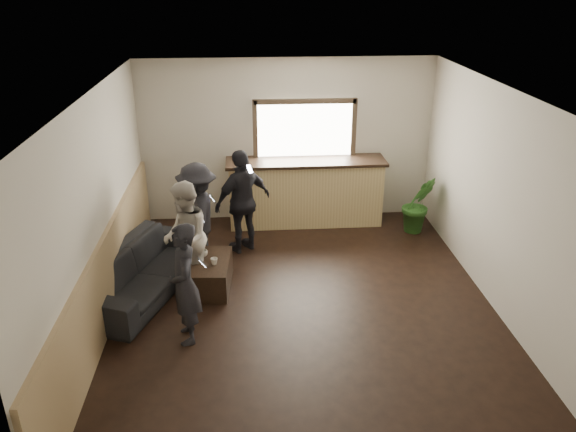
{
  "coord_description": "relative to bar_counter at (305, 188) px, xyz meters",
  "views": [
    {
      "loc": [
        -0.67,
        -6.32,
        4.09
      ],
      "look_at": [
        -0.17,
        0.4,
        1.13
      ],
      "focal_mm": 35.0,
      "sensor_mm": 36.0,
      "label": 1
    }
  ],
  "objects": [
    {
      "name": "bar_counter",
      "position": [
        0.0,
        0.0,
        0.0
      ],
      "size": [
        2.7,
        0.68,
        2.13
      ],
      "color": "tan",
      "rests_on": "ground"
    },
    {
      "name": "person_b",
      "position": [
        -1.85,
        -2.11,
        0.14
      ],
      "size": [
        0.71,
        0.84,
        1.55
      ],
      "rotation": [
        0.0,
        0.0,
        -1.4
      ],
      "color": "#B7AFA5",
      "rests_on": "ground"
    },
    {
      "name": "sofa",
      "position": [
        -2.44,
        -2.17,
        -0.31
      ],
      "size": [
        1.64,
        2.45,
        0.67
      ],
      "primitive_type": "imported",
      "rotation": [
        0.0,
        0.0,
        1.21
      ],
      "color": "black",
      "rests_on": "ground"
    },
    {
      "name": "person_c",
      "position": [
        -1.73,
        -1.38,
        0.15
      ],
      "size": [
        0.59,
        1.02,
        1.58
      ],
      "rotation": [
        0.0,
        0.0,
        -1.58
      ],
      "color": "black",
      "rests_on": "ground"
    },
    {
      "name": "ground",
      "position": [
        -0.3,
        -2.7,
        -0.64
      ],
      "size": [
        5.0,
        6.0,
        0.01
      ],
      "primitive_type": "cube",
      "color": "black"
    },
    {
      "name": "person_a",
      "position": [
        -1.75,
        -3.31,
        0.11
      ],
      "size": [
        0.49,
        0.6,
        1.5
      ],
      "rotation": [
        0.0,
        0.0,
        -1.4
      ],
      "color": "black",
      "rests_on": "ground"
    },
    {
      "name": "person_d",
      "position": [
        -1.07,
        -0.99,
        0.18
      ],
      "size": [
        1.03,
        0.86,
        1.65
      ],
      "rotation": [
        0.0,
        0.0,
        -2.57
      ],
      "color": "black",
      "rests_on": "ground"
    },
    {
      "name": "potted_plant",
      "position": [
        1.85,
        -0.53,
        -0.15
      ],
      "size": [
        0.59,
        0.5,
        0.99
      ],
      "primitive_type": "imported",
      "rotation": [
        0.0,
        0.0,
        0.11
      ],
      "color": "#2D6623",
      "rests_on": "ground"
    },
    {
      "name": "room_shell",
      "position": [
        -1.04,
        -2.7,
        0.83
      ],
      "size": [
        5.01,
        6.01,
        2.8
      ],
      "color": "silver",
      "rests_on": "ground"
    },
    {
      "name": "cup_a",
      "position": [
        -1.64,
        -1.97,
        -0.18
      ],
      "size": [
        0.17,
        0.17,
        0.09
      ],
      "primitive_type": "imported",
      "rotation": [
        0.0,
        0.0,
        3.94
      ],
      "color": "silver",
      "rests_on": "coffee_table"
    },
    {
      "name": "coffee_table",
      "position": [
        -1.53,
        -2.12,
        -0.44
      ],
      "size": [
        0.58,
        0.96,
        0.41
      ],
      "primitive_type": "cube",
      "rotation": [
        0.0,
        0.0,
        -0.07
      ],
      "color": "black",
      "rests_on": "ground"
    },
    {
      "name": "cup_b",
      "position": [
        -1.48,
        -2.22,
        -0.18
      ],
      "size": [
        0.11,
        0.11,
        0.09
      ],
      "primitive_type": "imported",
      "rotation": [
        0.0,
        0.0,
        1.68
      ],
      "color": "silver",
      "rests_on": "coffee_table"
    }
  ]
}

